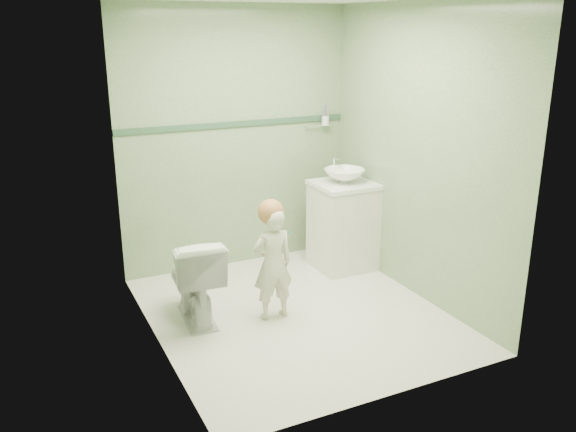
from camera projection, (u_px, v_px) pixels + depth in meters
ground at (296, 314)px, 4.79m from camera, size 2.50×2.50×0.00m
room_shell at (297, 167)px, 4.42m from camera, size 2.50×2.54×2.40m
trim_stripe at (236, 124)px, 5.44m from camera, size 2.20×0.02×0.05m
vanity at (343, 227)px, 5.62m from camera, size 0.52×0.50×0.80m
counter at (344, 185)px, 5.49m from camera, size 0.54×0.52×0.04m
basin at (344, 176)px, 5.47m from camera, size 0.37×0.37×0.13m
faucet at (334, 163)px, 5.60m from camera, size 0.03×0.13×0.18m
cup_holder at (324, 121)px, 5.77m from camera, size 0.26×0.07×0.21m
toilet at (195, 278)px, 4.61m from camera, size 0.45×0.71×0.69m
toddler at (273, 264)px, 4.60m from camera, size 0.33×0.22×0.90m
hair_cap at (271, 212)px, 4.50m from camera, size 0.20×0.20×0.20m
teal_toothbrush at (288, 232)px, 4.44m from camera, size 0.11×0.13×0.08m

